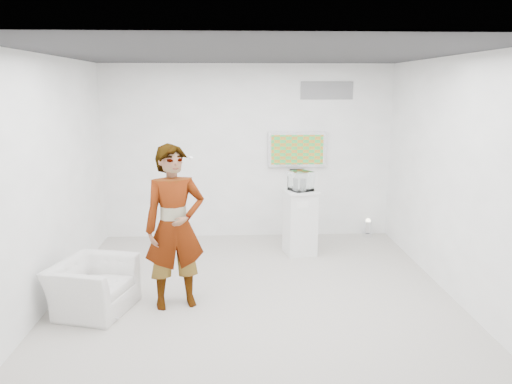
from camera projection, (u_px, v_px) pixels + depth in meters
room at (254, 178)px, 6.21m from camera, size 5.01×5.01×3.00m
tv at (297, 149)px, 8.63m from camera, size 1.00×0.08×0.60m
logo_decal at (327, 91)px, 8.48m from camera, size 0.90×0.02×0.30m
person at (175, 227)px, 5.91m from camera, size 0.82×0.65×1.97m
armchair at (93, 286)px, 5.90m from camera, size 1.03×1.11×0.60m
pedestal at (300, 222)px, 7.89m from camera, size 0.58×0.58×1.03m
floor_uplight at (368, 228)px, 8.88m from camera, size 0.22×0.22×0.31m
vitrine at (301, 181)px, 7.75m from camera, size 0.41×0.41×0.30m
console at (301, 184)px, 7.76m from camera, size 0.12×0.15×0.20m
wii_remote at (191, 158)px, 5.96m from camera, size 0.06×0.13×0.03m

